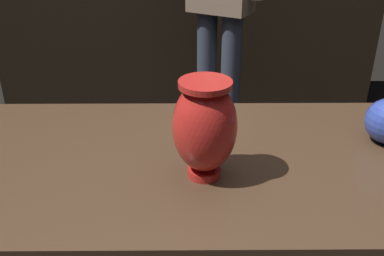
{
  "coord_description": "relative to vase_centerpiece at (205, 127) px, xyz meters",
  "views": [
    {
      "loc": [
        0.02,
        -0.92,
        1.36
      ],
      "look_at": [
        0.03,
        -0.04,
        0.9
      ],
      "focal_mm": 41.63,
      "sensor_mm": 36.0,
      "label": 1
    }
  ],
  "objects": [
    {
      "name": "vase_centerpiece",
      "position": [
        0.0,
        0.0,
        0.0
      ],
      "size": [
        0.14,
        0.14,
        0.23
      ],
      "color": "red",
      "rests_on": "display_plinth"
    },
    {
      "name": "back_display_shelf",
      "position": [
        -0.05,
        2.28,
        -0.43
      ],
      "size": [
        2.6,
        0.4,
        0.99
      ],
      "color": "black",
      "rests_on": "ground_plane"
    }
  ]
}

